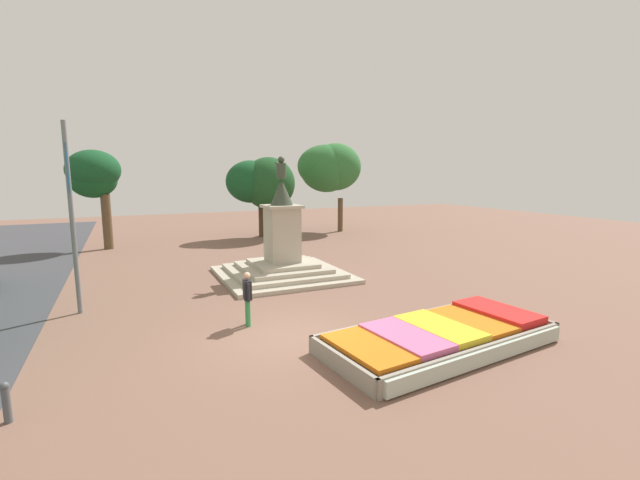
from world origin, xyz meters
name	(u,v)px	position (x,y,z in m)	size (l,w,h in m)	color
ground_plane	(286,336)	(0.00, 0.00, 0.00)	(75.95, 75.95, 0.00)	brown
flower_planter	(442,336)	(3.43, -2.33, 0.27)	(6.44, 3.44, 0.62)	#38281C
statue_monument	(282,256)	(2.23, 6.45, 0.91)	(5.19, 5.19, 5.09)	#B2A893
banner_pole	(72,215)	(-5.27, 4.55, 3.15)	(0.15, 0.63, 5.97)	slate
pedestrian_with_handbag	(247,295)	(-0.71, 1.25, 0.92)	(0.27, 0.57, 1.60)	#338C4C
kerb_bollard_mid_a	(6,401)	(-5.92, -1.77, 0.41)	(0.15, 0.15, 0.77)	#4C5156
park_tree_far_left	(93,175)	(-5.26, 17.33, 4.30)	(2.93, 2.85, 5.71)	brown
park_tree_behind_statue	(262,183)	(4.77, 17.50, 3.74)	(4.58, 3.72, 5.45)	#4C3823
park_tree_far_right	(329,167)	(10.36, 18.67, 4.80)	(4.72, 4.21, 6.58)	brown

